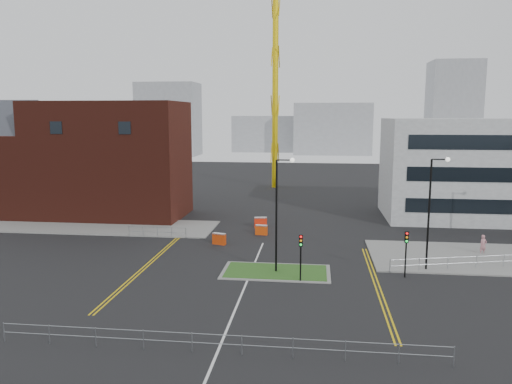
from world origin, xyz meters
TOP-DOWN VIEW (x-y plane):
  - ground at (0.00, 0.00)m, footprint 200.00×200.00m
  - pavement_left at (-20.00, 22.00)m, footprint 28.00×8.00m
  - pavement_right at (22.00, 14.00)m, footprint 24.00×10.00m
  - island_kerb at (2.00, 8.00)m, footprint 8.60×4.60m
  - grass_island at (2.00, 8.00)m, footprint 8.00×4.00m
  - brick_building at (-22.97, 28.00)m, footprint 24.20×10.07m
  - office_block at (26.01, 31.97)m, footprint 25.00×12.20m
  - tower_crane at (3.85, 54.64)m, footprint 52.96×4.28m
  - streetlamp_island at (2.22, 8.00)m, footprint 1.46×0.36m
  - streetlamp_right_near at (14.22, 10.00)m, footprint 1.46×0.36m
  - traffic_light_island at (4.00, 5.98)m, footprint 0.28×0.33m
  - traffic_light_right at (12.00, 7.98)m, footprint 0.28×0.33m
  - railing_front at (0.00, -6.00)m, footprint 24.05×0.05m
  - railing_left at (-11.00, 18.00)m, footprint 6.05×0.05m
  - railing_right at (20.50, 11.50)m, footprint 19.05×5.05m
  - centre_line at (0.00, 2.00)m, footprint 0.15×30.00m
  - yellow_left_a at (-9.00, 10.00)m, footprint 0.12×24.00m
  - yellow_left_b at (-8.70, 10.00)m, footprint 0.12×24.00m
  - yellow_right_a at (9.50, 6.00)m, footprint 0.12×20.00m
  - yellow_right_b at (9.80, 6.00)m, footprint 0.12×20.00m
  - skyline_a at (-40.00, 120.00)m, footprint 18.00×12.00m
  - skyline_b at (10.00, 130.00)m, footprint 24.00×12.00m
  - skyline_c at (45.00, 125.00)m, footprint 14.00×12.00m
  - skyline_d at (-8.00, 140.00)m, footprint 30.00×12.00m
  - pedestrian at (20.05, 15.31)m, footprint 0.77×0.64m
  - barrier_left at (-4.17, 16.00)m, footprint 1.39×0.85m
  - barrier_mid at (-0.53, 20.36)m, footprint 1.30×0.60m
  - barrier_right at (-1.00, 23.85)m, footprint 1.43×0.70m

SIDE VIEW (x-z plane):
  - ground at x=0.00m, z-range 0.00..0.00m
  - centre_line at x=0.00m, z-range 0.00..0.01m
  - yellow_left_a at x=-9.00m, z-range 0.00..0.01m
  - yellow_left_b at x=-8.70m, z-range 0.00..0.01m
  - yellow_right_a at x=9.50m, z-range 0.00..0.01m
  - yellow_right_b at x=9.80m, z-range 0.00..0.01m
  - island_kerb at x=2.00m, z-range 0.00..0.08m
  - pavement_left at x=-20.00m, z-range 0.00..0.12m
  - pavement_right at x=22.00m, z-range 0.00..0.12m
  - grass_island at x=2.00m, z-range 0.00..0.12m
  - barrier_mid at x=-0.53m, z-range 0.04..1.10m
  - barrier_left at x=-4.17m, z-range 0.05..1.16m
  - barrier_right at x=-1.00m, z-range 0.05..1.20m
  - railing_left at x=-11.00m, z-range 0.19..1.29m
  - railing_right at x=20.50m, z-range 0.23..1.33m
  - railing_front at x=0.00m, z-range 0.23..1.33m
  - pedestrian at x=20.05m, z-range 0.00..1.81m
  - traffic_light_island at x=4.00m, z-range 0.74..4.39m
  - traffic_light_right at x=12.00m, z-range 0.74..4.39m
  - streetlamp_island at x=2.22m, z-range 0.82..10.00m
  - streetlamp_right_near at x=14.22m, z-range 0.82..10.00m
  - skyline_d at x=-8.00m, z-range 0.00..12.00m
  - office_block at x=26.01m, z-range 0.00..12.00m
  - brick_building at x=-22.97m, z-range -0.27..13.97m
  - skyline_b at x=10.00m, z-range 0.00..16.00m
  - skyline_a at x=-40.00m, z-range 0.00..22.00m
  - skyline_c at x=45.00m, z-range 0.00..28.00m
  - tower_crane at x=3.85m, z-range 7.13..44.47m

